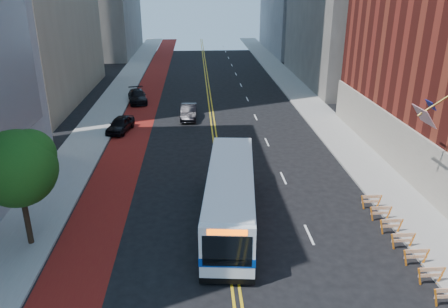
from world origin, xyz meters
TOP-DOWN VIEW (x-y plane):
  - sidewalk_left at (-12.00, 30.00)m, footprint 4.00×140.00m
  - sidewalk_right at (12.00, 30.00)m, footprint 4.00×140.00m
  - bus_lane_paint at (-8.10, 30.00)m, footprint 3.60×140.00m
  - center_line_inner at (-0.18, 30.00)m, footprint 0.14×140.00m
  - center_line_outer at (0.18, 30.00)m, footprint 0.14×140.00m
  - lane_dashes at (4.80, 38.00)m, footprint 0.14×98.20m
  - construction_barriers at (9.60, 3.42)m, footprint 1.42×10.91m
  - street_tree at (-11.24, 6.04)m, footprint 4.20×4.20m
  - transit_bus at (0.25, 7.91)m, footprint 4.06×12.82m
  - car_a at (-9.30, 26.02)m, footprint 2.69×4.69m
  - car_b at (-2.54, 29.93)m, footprint 1.80×4.77m
  - car_c at (-8.95, 37.31)m, footprint 3.10×5.54m

SIDE VIEW (x-z plane):
  - center_line_inner at x=-0.18m, z-range 0.00..0.01m
  - center_line_outer at x=0.18m, z-range 0.00..0.01m
  - bus_lane_paint at x=-8.10m, z-range 0.00..0.01m
  - lane_dashes at x=4.80m, z-range 0.00..0.01m
  - sidewalk_left at x=-12.00m, z-range 0.00..0.15m
  - sidewalk_right at x=12.00m, z-range 0.00..0.15m
  - construction_barriers at x=9.60m, z-range 0.17..1.18m
  - car_a at x=-9.30m, z-range 0.00..1.50m
  - car_c at x=-8.95m, z-range 0.00..1.52m
  - car_b at x=-2.54m, z-range 0.00..1.56m
  - transit_bus at x=0.25m, z-range 0.08..3.54m
  - street_tree at x=-11.24m, z-range 1.56..8.26m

